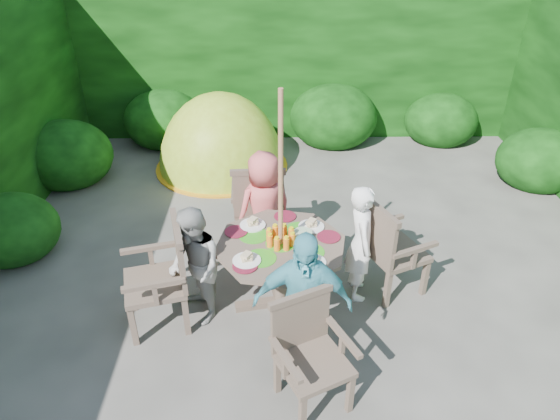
{
  "coord_description": "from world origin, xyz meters",
  "views": [
    {
      "loc": [
        -0.4,
        -4.48,
        3.4
      ],
      "look_at": [
        -0.34,
        -0.3,
        0.85
      ],
      "focal_mm": 32.0,
      "sensor_mm": 36.0,
      "label": 1
    }
  ],
  "objects_px": {
    "garden_chair_right": "(389,248)",
    "garden_chair_left": "(163,275)",
    "child_front": "(302,305)",
    "garden_chair_back": "(259,203)",
    "garden_chair_front": "(309,351)",
    "patio_table": "(281,253)",
    "child_right": "(361,243)",
    "dome_tent": "(222,167)",
    "child_back": "(264,208)",
    "parasol_pole": "(281,209)",
    "child_left": "(195,267)"
  },
  "relations": [
    {
      "from": "parasol_pole",
      "to": "garden_chair_right",
      "type": "bearing_deg",
      "value": 10.61
    },
    {
      "from": "child_left",
      "to": "child_back",
      "type": "bearing_deg",
      "value": 120.38
    },
    {
      "from": "garden_chair_right",
      "to": "garden_chair_left",
      "type": "height_order",
      "value": "garden_chair_left"
    },
    {
      "from": "garden_chair_right",
      "to": "garden_chair_left",
      "type": "distance_m",
      "value": 2.19
    },
    {
      "from": "parasol_pole",
      "to": "garden_chair_left",
      "type": "height_order",
      "value": "parasol_pole"
    },
    {
      "from": "child_back",
      "to": "dome_tent",
      "type": "height_order",
      "value": "child_back"
    },
    {
      "from": "garden_chair_front",
      "to": "dome_tent",
      "type": "distance_m",
      "value": 4.32
    },
    {
      "from": "child_back",
      "to": "dome_tent",
      "type": "xyz_separation_m",
      "value": [
        -0.68,
        2.3,
        -0.64
      ]
    },
    {
      "from": "child_right",
      "to": "child_front",
      "type": "height_order",
      "value": "child_front"
    },
    {
      "from": "child_right",
      "to": "garden_chair_front",
      "type": "bearing_deg",
      "value": 156.0
    },
    {
      "from": "child_back",
      "to": "garden_chair_front",
      "type": "bearing_deg",
      "value": 73.66
    },
    {
      "from": "child_right",
      "to": "garden_chair_right",
      "type": "bearing_deg",
      "value": -81.0
    },
    {
      "from": "child_right",
      "to": "child_front",
      "type": "bearing_deg",
      "value": 147.64
    },
    {
      "from": "garden_chair_back",
      "to": "child_left",
      "type": "xyz_separation_m",
      "value": [
        -0.55,
        -1.23,
        0.06
      ]
    },
    {
      "from": "parasol_pole",
      "to": "garden_chair_front",
      "type": "relative_size",
      "value": 2.43
    },
    {
      "from": "garden_chair_back",
      "to": "garden_chair_front",
      "type": "height_order",
      "value": "garden_chair_back"
    },
    {
      "from": "patio_table",
      "to": "child_back",
      "type": "distance_m",
      "value": 0.8
    },
    {
      "from": "child_right",
      "to": "garden_chair_back",
      "type": "bearing_deg",
      "value": 49.34
    },
    {
      "from": "garden_chair_right",
      "to": "child_back",
      "type": "xyz_separation_m",
      "value": [
        -1.24,
        0.58,
        0.12
      ]
    },
    {
      "from": "garden_chair_left",
      "to": "child_back",
      "type": "relative_size",
      "value": 0.79
    },
    {
      "from": "parasol_pole",
      "to": "child_left",
      "type": "bearing_deg",
      "value": -168.4
    },
    {
      "from": "parasol_pole",
      "to": "garden_chair_back",
      "type": "bearing_deg",
      "value": 102.33
    },
    {
      "from": "garden_chair_left",
      "to": "child_front",
      "type": "distance_m",
      "value": 1.36
    },
    {
      "from": "child_left",
      "to": "child_front",
      "type": "xyz_separation_m",
      "value": [
        0.94,
        -0.62,
        0.09
      ]
    },
    {
      "from": "patio_table",
      "to": "child_front",
      "type": "xyz_separation_m",
      "value": [
        0.16,
        -0.79,
        0.07
      ]
    },
    {
      "from": "garden_chair_left",
      "to": "child_left",
      "type": "relative_size",
      "value": 0.86
    },
    {
      "from": "garden_chair_front",
      "to": "child_front",
      "type": "bearing_deg",
      "value": 72.07
    },
    {
      "from": "child_front",
      "to": "dome_tent",
      "type": "xyz_separation_m",
      "value": [
        -1.0,
        3.87,
        -0.68
      ]
    },
    {
      "from": "child_front",
      "to": "patio_table",
      "type": "bearing_deg",
      "value": 104.82
    },
    {
      "from": "child_back",
      "to": "garden_chair_right",
      "type": "bearing_deg",
      "value": 127.46
    },
    {
      "from": "garden_chair_right",
      "to": "garden_chair_front",
      "type": "xyz_separation_m",
      "value": [
        -0.87,
        -1.29,
        -0.04
      ]
    },
    {
      "from": "garden_chair_left",
      "to": "child_right",
      "type": "distance_m",
      "value": 1.89
    },
    {
      "from": "patio_table",
      "to": "child_back",
      "type": "xyz_separation_m",
      "value": [
        -0.16,
        0.78,
        0.03
      ]
    },
    {
      "from": "garden_chair_back",
      "to": "child_right",
      "type": "bearing_deg",
      "value": 135.76
    },
    {
      "from": "child_left",
      "to": "child_back",
      "type": "height_order",
      "value": "child_back"
    },
    {
      "from": "child_front",
      "to": "garden_chair_back",
      "type": "bearing_deg",
      "value": 105.55
    },
    {
      "from": "child_right",
      "to": "child_left",
      "type": "bearing_deg",
      "value": 102.64
    },
    {
      "from": "patio_table",
      "to": "child_back",
      "type": "bearing_deg",
      "value": 101.9
    },
    {
      "from": "garden_chair_right",
      "to": "child_right",
      "type": "bearing_deg",
      "value": 73.93
    },
    {
      "from": "garden_chair_left",
      "to": "child_right",
      "type": "height_order",
      "value": "child_right"
    },
    {
      "from": "patio_table",
      "to": "child_right",
      "type": "xyz_separation_m",
      "value": [
        0.78,
        0.16,
        0.0
      ]
    },
    {
      "from": "patio_table",
      "to": "parasol_pole",
      "type": "xyz_separation_m",
      "value": [
        -0.0,
        -0.0,
        0.49
      ]
    },
    {
      "from": "child_right",
      "to": "child_left",
      "type": "relative_size",
      "value": 1.04
    },
    {
      "from": "child_right",
      "to": "child_left",
      "type": "distance_m",
      "value": 1.6
    },
    {
      "from": "garden_chair_back",
      "to": "parasol_pole",
      "type": "bearing_deg",
      "value": 99.79
    },
    {
      "from": "garden_chair_back",
      "to": "child_right",
      "type": "distance_m",
      "value": 1.36
    },
    {
      "from": "garden_chair_right",
      "to": "child_front",
      "type": "distance_m",
      "value": 1.35
    },
    {
      "from": "patio_table",
      "to": "garden_chair_front",
      "type": "xyz_separation_m",
      "value": [
        0.2,
        -1.09,
        -0.13
      ]
    },
    {
      "from": "child_front",
      "to": "dome_tent",
      "type": "height_order",
      "value": "child_front"
    },
    {
      "from": "parasol_pole",
      "to": "dome_tent",
      "type": "bearing_deg",
      "value": 105.3
    }
  ]
}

